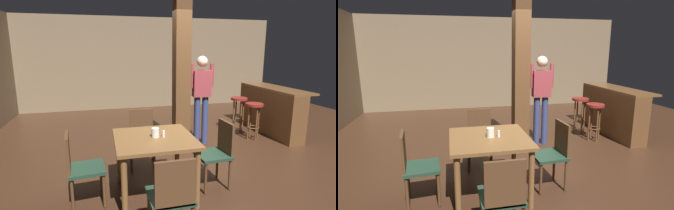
# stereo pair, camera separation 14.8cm
# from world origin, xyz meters

# --- Properties ---
(ground_plane) EXTENTS (10.80, 10.80, 0.00)m
(ground_plane) POSITION_xyz_m (0.00, 0.00, 0.00)
(ground_plane) COLOR #382114
(wall_back) EXTENTS (8.00, 0.10, 2.80)m
(wall_back) POSITION_xyz_m (0.00, 4.50, 1.40)
(wall_back) COLOR #756047
(wall_back) RESTS_ON ground_plane
(pillar) EXTENTS (0.28, 0.28, 2.80)m
(pillar) POSITION_xyz_m (-0.15, 0.82, 1.40)
(pillar) COLOR brown
(pillar) RESTS_ON ground_plane
(dining_table) EXTENTS (0.98, 0.98, 0.77)m
(dining_table) POSITION_xyz_m (-0.97, -0.72, 0.65)
(dining_table) COLOR brown
(dining_table) RESTS_ON ground_plane
(chair_north) EXTENTS (0.46, 0.46, 0.89)m
(chair_north) POSITION_xyz_m (-1.00, 0.20, 0.51)
(chair_north) COLOR #1E3828
(chair_north) RESTS_ON ground_plane
(chair_south) EXTENTS (0.42, 0.42, 0.89)m
(chair_south) POSITION_xyz_m (-0.99, -1.61, 0.51)
(chair_south) COLOR #1E3828
(chair_south) RESTS_ON ground_plane
(chair_east) EXTENTS (0.44, 0.44, 0.89)m
(chair_east) POSITION_xyz_m (-0.10, -0.70, 0.51)
(chair_east) COLOR #1E3828
(chair_east) RESTS_ON ground_plane
(chair_west) EXTENTS (0.46, 0.46, 0.89)m
(chair_west) POSITION_xyz_m (-1.87, -0.73, 0.51)
(chair_west) COLOR #1E3828
(chair_west) RESTS_ON ground_plane
(napkin_cup) EXTENTS (0.10, 0.10, 0.12)m
(napkin_cup) POSITION_xyz_m (-0.96, -0.72, 0.83)
(napkin_cup) COLOR silver
(napkin_cup) RESTS_ON dining_table
(salt_shaker) EXTENTS (0.03, 0.03, 0.08)m
(salt_shaker) POSITION_xyz_m (-0.86, -0.74, 0.81)
(salt_shaker) COLOR silver
(salt_shaker) RESTS_ON dining_table
(standing_person) EXTENTS (0.47, 0.23, 1.72)m
(standing_person) POSITION_xyz_m (0.28, 0.90, 1.00)
(standing_person) COLOR maroon
(standing_person) RESTS_ON ground_plane
(bar_counter) EXTENTS (0.56, 1.92, 1.02)m
(bar_counter) POSITION_xyz_m (2.05, 1.22, 0.52)
(bar_counter) COLOR brown
(bar_counter) RESTS_ON ground_plane
(bar_stool_near) EXTENTS (0.35, 0.35, 0.76)m
(bar_stool_near) POSITION_xyz_m (1.43, 0.87, 0.57)
(bar_stool_near) COLOR maroon
(bar_stool_near) RESTS_ON ground_plane
(bar_stool_mid) EXTENTS (0.37, 0.37, 0.78)m
(bar_stool_mid) POSITION_xyz_m (1.40, 1.45, 0.59)
(bar_stool_mid) COLOR maroon
(bar_stool_mid) RESTS_ON ground_plane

